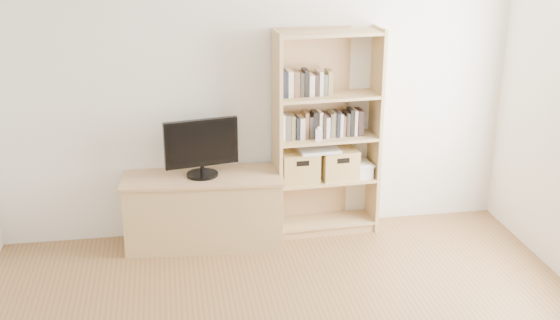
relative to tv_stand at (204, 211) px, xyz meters
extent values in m
cube|color=white|center=(0.51, 0.25, 1.00)|extent=(4.50, 0.02, 2.60)
cube|color=tan|center=(0.00, 0.00, 0.00)|extent=(1.36, 0.60, 0.61)
cube|color=tan|center=(1.10, 0.09, 0.61)|extent=(0.93, 0.37, 1.83)
cube|color=black|center=(0.00, 0.00, 0.58)|extent=(0.62, 0.16, 0.49)
cube|color=beige|center=(1.10, 0.11, 0.71)|extent=(0.89, 0.23, 0.24)
cube|color=beige|center=(0.89, 0.10, 1.07)|extent=(0.40, 0.15, 0.21)
cube|color=white|center=(1.00, -0.02, 0.64)|extent=(0.06, 0.04, 0.11)
cube|color=#AC894D|center=(0.85, 0.07, 0.34)|extent=(0.33, 0.27, 0.26)
cube|color=#AC894D|center=(1.21, 0.09, 0.34)|extent=(0.34, 0.29, 0.26)
cube|color=silver|center=(1.02, 0.06, 0.48)|extent=(0.37, 0.27, 0.03)
cube|color=beige|center=(1.41, 0.10, 0.26)|extent=(0.19, 0.25, 0.11)
camera|label=1|loc=(-0.26, -5.58, 2.48)|focal=45.00mm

